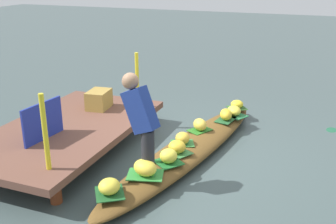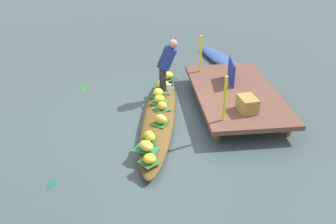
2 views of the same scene
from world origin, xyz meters
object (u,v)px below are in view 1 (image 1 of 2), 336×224
(banana_bunch_8, at_px, (177,147))
(vendor_person, at_px, (141,118))
(water_bottle, at_px, (147,154))
(banana_bunch_5, at_px, (200,125))
(banana_bunch_6, at_px, (226,114))
(market_banner, at_px, (43,121))
(banana_bunch_3, at_px, (109,186))
(banana_bunch_7, at_px, (237,104))
(produce_crate, at_px, (99,99))
(banana_bunch_2, at_px, (234,111))
(banana_bunch_4, at_px, (182,138))
(banana_bunch_0, at_px, (145,168))
(banana_bunch_1, at_px, (169,156))
(vendor_boat, at_px, (189,150))

(banana_bunch_8, xyz_separation_m, vendor_person, (-0.62, 0.23, 0.61))
(banana_bunch_8, relative_size, water_bottle, 0.99)
(banana_bunch_5, xyz_separation_m, water_bottle, (-1.29, 0.32, 0.02))
(banana_bunch_6, xyz_separation_m, market_banner, (-2.02, 2.05, 0.32))
(banana_bunch_3, bearing_deg, banana_bunch_7, -11.72)
(banana_bunch_3, xyz_separation_m, banana_bunch_5, (2.13, -0.39, 0.01))
(water_bottle, bearing_deg, produce_crate, 48.94)
(banana_bunch_2, relative_size, banana_bunch_4, 1.29)
(produce_crate, bearing_deg, banana_bunch_0, -135.15)
(banana_bunch_2, distance_m, banana_bunch_6, 0.29)
(market_banner, bearing_deg, banana_bunch_7, -32.70)
(banana_bunch_0, bearing_deg, water_bottle, 21.28)
(vendor_person, relative_size, produce_crate, 2.78)
(banana_bunch_0, relative_size, produce_crate, 0.70)
(market_banner, relative_size, produce_crate, 1.64)
(water_bottle, xyz_separation_m, market_banner, (-0.15, 1.47, 0.29))
(vendor_person, bearing_deg, banana_bunch_8, -20.41)
(banana_bunch_3, distance_m, banana_bunch_4, 1.59)
(banana_bunch_1, distance_m, banana_bunch_4, 0.62)
(vendor_boat, xyz_separation_m, banana_bunch_5, (0.50, -0.01, 0.21))
(banana_bunch_2, relative_size, banana_bunch_6, 1.06)
(market_banner, bearing_deg, banana_bunch_2, -37.35)
(vendor_boat, relative_size, vendor_person, 3.45)
(banana_bunch_6, bearing_deg, vendor_person, 165.33)
(banana_bunch_1, bearing_deg, vendor_boat, -3.54)
(vendor_person, height_order, market_banner, vendor_person)
(banana_bunch_5, bearing_deg, banana_bunch_3, 169.65)
(banana_bunch_4, height_order, banana_bunch_7, banana_bunch_4)
(banana_bunch_4, bearing_deg, vendor_person, 167.91)
(banana_bunch_0, height_order, banana_bunch_4, banana_bunch_0)
(banana_bunch_5, relative_size, banana_bunch_8, 1.04)
(vendor_boat, xyz_separation_m, vendor_person, (-1.00, 0.27, 0.81))
(banana_bunch_4, height_order, produce_crate, produce_crate)
(banana_bunch_3, relative_size, banana_bunch_8, 1.05)
(banana_bunch_5, height_order, produce_crate, produce_crate)
(banana_bunch_5, relative_size, banana_bunch_7, 1.12)
(banana_bunch_5, distance_m, banana_bunch_8, 0.88)
(banana_bunch_7, bearing_deg, banana_bunch_1, 171.51)
(banana_bunch_2, relative_size, vendor_person, 0.24)
(vendor_person, bearing_deg, market_banner, 87.51)
(banana_bunch_5, relative_size, water_bottle, 1.03)
(banana_bunch_1, xyz_separation_m, banana_bunch_4, (0.62, 0.03, -0.01))
(banana_bunch_3, bearing_deg, banana_bunch_2, -13.69)
(banana_bunch_1, relative_size, banana_bunch_2, 0.80)
(banana_bunch_1, height_order, banana_bunch_7, banana_bunch_1)
(banana_bunch_2, relative_size, produce_crate, 0.68)
(banana_bunch_1, xyz_separation_m, vendor_person, (-0.31, 0.23, 0.60))
(water_bottle, bearing_deg, banana_bunch_1, -69.76)
(banana_bunch_2, bearing_deg, banana_bunch_7, 4.86)
(banana_bunch_0, distance_m, water_bottle, 0.34)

